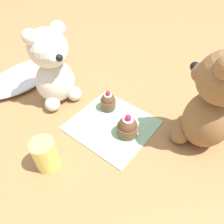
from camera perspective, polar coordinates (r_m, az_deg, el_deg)
ground_plane at (r=0.66m, az=0.00°, el=-3.47°), size 4.00×4.00×0.00m
knitted_placemat at (r=0.65m, az=0.00°, el=-3.29°), size 0.22×0.23×0.01m
tulle_cloth at (r=0.87m, az=-22.18°, el=8.59°), size 0.30×0.16×0.04m
teddy_bear_cream at (r=0.69m, az=-15.18°, el=11.04°), size 0.15×0.14×0.25m
teddy_bear_tan at (r=0.58m, az=24.86°, el=2.23°), size 0.15×0.15×0.28m
cupcake_near_cream_bear at (r=0.69m, az=-1.03°, el=2.79°), size 0.05×0.05×0.07m
cupcake_near_tan_bear at (r=0.61m, az=4.12°, el=-3.86°), size 0.06×0.06×0.07m
juice_glass at (r=0.56m, az=-17.06°, el=-10.57°), size 0.06×0.06×0.09m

